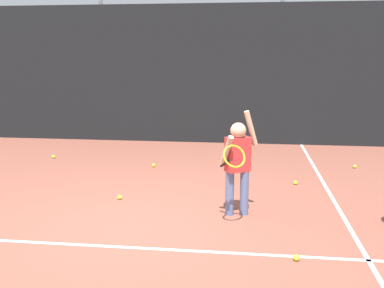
{
  "coord_description": "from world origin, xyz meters",
  "views": [
    {
      "loc": [
        1.36,
        -4.98,
        2.04
      ],
      "look_at": [
        0.63,
        0.87,
        0.85
      ],
      "focal_mm": 41.61,
      "sensor_mm": 36.0,
      "label": 1
    }
  ],
  "objects_px": {
    "tennis_player": "(238,160)",
    "tennis_ball_6": "(120,197)",
    "tennis_ball_1": "(54,157)",
    "tennis_ball_7": "(226,152)",
    "tennis_ball_5": "(296,183)",
    "tennis_ball_4": "(153,165)",
    "tennis_ball_3": "(355,166)",
    "tennis_ball_8": "(296,258)"
  },
  "relations": [
    {
      "from": "tennis_player",
      "to": "tennis_ball_6",
      "type": "distance_m",
      "value": 1.86
    },
    {
      "from": "tennis_ball_1",
      "to": "tennis_ball_6",
      "type": "height_order",
      "value": "same"
    },
    {
      "from": "tennis_ball_7",
      "to": "tennis_ball_1",
      "type": "bearing_deg",
      "value": -165.1
    },
    {
      "from": "tennis_ball_5",
      "to": "tennis_ball_7",
      "type": "xyz_separation_m",
      "value": [
        -1.22,
        2.17,
        0.0
      ]
    },
    {
      "from": "tennis_ball_4",
      "to": "tennis_ball_5",
      "type": "relative_size",
      "value": 1.0
    },
    {
      "from": "tennis_ball_1",
      "to": "tennis_ball_3",
      "type": "relative_size",
      "value": 1.0
    },
    {
      "from": "tennis_ball_1",
      "to": "tennis_ball_6",
      "type": "bearing_deg",
      "value": -48.82
    },
    {
      "from": "tennis_ball_3",
      "to": "tennis_player",
      "type": "bearing_deg",
      "value": -127.78
    },
    {
      "from": "tennis_ball_6",
      "to": "tennis_ball_7",
      "type": "distance_m",
      "value": 3.51
    },
    {
      "from": "tennis_ball_7",
      "to": "tennis_ball_4",
      "type": "bearing_deg",
      "value": -133.46
    },
    {
      "from": "tennis_player",
      "to": "tennis_ball_4",
      "type": "xyz_separation_m",
      "value": [
        -1.59,
        2.31,
        -0.69
      ]
    },
    {
      "from": "tennis_ball_5",
      "to": "tennis_ball_8",
      "type": "distance_m",
      "value": 2.73
    },
    {
      "from": "tennis_ball_1",
      "to": "tennis_player",
      "type": "bearing_deg",
      "value": -36.47
    },
    {
      "from": "tennis_ball_1",
      "to": "tennis_ball_3",
      "type": "bearing_deg",
      "value": -0.61
    },
    {
      "from": "tennis_ball_3",
      "to": "tennis_ball_8",
      "type": "bearing_deg",
      "value": -110.23
    },
    {
      "from": "tennis_ball_5",
      "to": "tennis_ball_7",
      "type": "height_order",
      "value": "same"
    },
    {
      "from": "tennis_ball_3",
      "to": "tennis_ball_6",
      "type": "height_order",
      "value": "same"
    },
    {
      "from": "tennis_ball_1",
      "to": "tennis_ball_4",
      "type": "xyz_separation_m",
      "value": [
        2.13,
        -0.43,
        0.0
      ]
    },
    {
      "from": "tennis_ball_1",
      "to": "tennis_ball_3",
      "type": "height_order",
      "value": "same"
    },
    {
      "from": "tennis_ball_5",
      "to": "tennis_ball_6",
      "type": "xyz_separation_m",
      "value": [
        -2.58,
        -1.07,
        0.0
      ]
    },
    {
      "from": "tennis_ball_1",
      "to": "tennis_ball_8",
      "type": "bearing_deg",
      "value": -42.5
    },
    {
      "from": "tennis_ball_1",
      "to": "tennis_ball_3",
      "type": "xyz_separation_m",
      "value": [
        5.79,
        -0.06,
        0.0
      ]
    },
    {
      "from": "tennis_ball_4",
      "to": "tennis_ball_8",
      "type": "distance_m",
      "value": 4.19
    },
    {
      "from": "tennis_ball_3",
      "to": "tennis_ball_5",
      "type": "distance_m",
      "value": 1.69
    },
    {
      "from": "tennis_ball_1",
      "to": "tennis_ball_7",
      "type": "distance_m",
      "value": 3.51
    },
    {
      "from": "tennis_player",
      "to": "tennis_ball_7",
      "type": "distance_m",
      "value": 3.73
    },
    {
      "from": "tennis_ball_4",
      "to": "tennis_ball_8",
      "type": "xyz_separation_m",
      "value": [
        2.22,
        -3.55,
        0.0
      ]
    },
    {
      "from": "tennis_ball_5",
      "to": "tennis_ball_6",
      "type": "height_order",
      "value": "same"
    },
    {
      "from": "tennis_player",
      "to": "tennis_ball_8",
      "type": "relative_size",
      "value": 20.46
    },
    {
      "from": "tennis_ball_3",
      "to": "tennis_ball_5",
      "type": "height_order",
      "value": "same"
    },
    {
      "from": "tennis_ball_3",
      "to": "tennis_ball_6",
      "type": "bearing_deg",
      "value": -148.88
    },
    {
      "from": "tennis_ball_7",
      "to": "tennis_ball_5",
      "type": "bearing_deg",
      "value": -60.64
    },
    {
      "from": "tennis_ball_3",
      "to": "tennis_ball_8",
      "type": "height_order",
      "value": "same"
    },
    {
      "from": "tennis_ball_6",
      "to": "tennis_ball_7",
      "type": "height_order",
      "value": "same"
    },
    {
      "from": "tennis_ball_5",
      "to": "tennis_ball_3",
      "type": "bearing_deg",
      "value": 45.52
    },
    {
      "from": "tennis_ball_4",
      "to": "tennis_ball_6",
      "type": "distance_m",
      "value": 1.9
    },
    {
      "from": "tennis_player",
      "to": "tennis_ball_8",
      "type": "bearing_deg",
      "value": -93.36
    },
    {
      "from": "tennis_ball_8",
      "to": "tennis_player",
      "type": "bearing_deg",
      "value": 117.08
    },
    {
      "from": "tennis_player",
      "to": "tennis_ball_6",
      "type": "relative_size",
      "value": 20.46
    },
    {
      "from": "tennis_ball_1",
      "to": "tennis_ball_7",
      "type": "height_order",
      "value": "same"
    },
    {
      "from": "tennis_ball_8",
      "to": "tennis_ball_7",
      "type": "bearing_deg",
      "value": 101.05
    },
    {
      "from": "tennis_ball_6",
      "to": "tennis_ball_8",
      "type": "relative_size",
      "value": 1.0
    }
  ]
}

